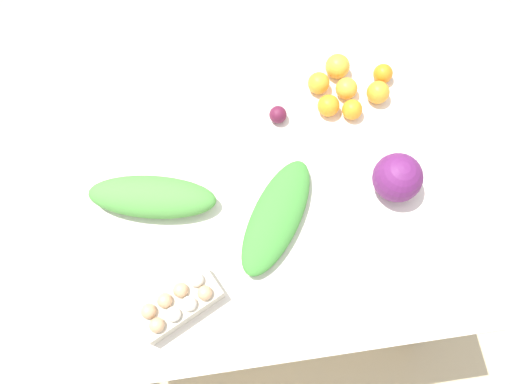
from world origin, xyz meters
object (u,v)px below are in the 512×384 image
greens_bunch_dandelion (152,197)px  orange_6 (352,110)px  greens_bunch_scallion (277,216)px  beet_root (278,115)px  orange_3 (378,92)px  orange_5 (319,83)px  orange_0 (337,66)px  orange_4 (328,106)px  cabbage_purple (397,178)px  orange_1 (346,88)px  orange_2 (383,74)px  egg_carton (179,304)px

greens_bunch_dandelion → orange_6: greens_bunch_dandelion is taller
greens_bunch_scallion → greens_bunch_dandelion: greens_bunch_dandelion is taller
greens_bunch_dandelion → beet_root: 0.48m
orange_3 → orange_6: 0.11m
orange_5 → orange_0: bearing=35.7°
orange_4 → orange_6: (0.07, -0.02, -0.00)m
cabbage_purple → orange_4: bearing=116.1°
orange_1 → orange_3: 0.10m
orange_2 → orange_4: size_ratio=0.91×
beet_root → orange_1: bearing=14.4°
orange_1 → orange_4: (-0.07, -0.06, -0.00)m
orange_1 → orange_5: size_ratio=1.00×
greens_bunch_dandelion → cabbage_purple: bearing=-4.3°
greens_bunch_dandelion → orange_0: greens_bunch_dandelion is taller
egg_carton → greens_bunch_scallion: (0.31, 0.22, -0.01)m
egg_carton → orange_0: 0.92m
egg_carton → orange_3: size_ratio=3.40×
greens_bunch_scallion → beet_root: 0.35m
orange_2 → orange_5: 0.22m
orange_1 → orange_4: same height
greens_bunch_dandelion → orange_5: size_ratio=5.34×
cabbage_purple → orange_1: bearing=101.7°
orange_3 → orange_6: orange_3 is taller
greens_bunch_dandelion → orange_6: (0.66, 0.22, -0.01)m
orange_6 → orange_3: bearing=26.9°
cabbage_purple → greens_bunch_scallion: cabbage_purple is taller
orange_0 → greens_bunch_scallion: bearing=-120.1°
greens_bunch_dandelion → beet_root: size_ratio=6.74×
orange_1 → orange_6: orange_1 is taller
egg_carton → orange_0: egg_carton is taller
greens_bunch_scallion → orange_0: size_ratio=4.78×
orange_6 → orange_0: bearing=95.2°
greens_bunch_scallion → beet_root: greens_bunch_scallion is taller
cabbage_purple → greens_bunch_scallion: (-0.37, -0.05, -0.04)m
cabbage_purple → orange_6: cabbage_purple is taller
orange_5 → orange_6: (0.09, -0.11, -0.00)m
egg_carton → orange_1: egg_carton is taller
cabbage_purple → greens_bunch_scallion: 0.38m
greens_bunch_dandelion → orange_5: 0.66m
greens_bunch_scallion → greens_bunch_dandelion: size_ratio=1.02×
cabbage_purple → orange_4: cabbage_purple is taller
orange_1 → beet_root: bearing=-165.6°
egg_carton → beet_root: (0.37, 0.56, -0.01)m
orange_0 → beet_root: bearing=-146.7°
orange_3 → orange_5: bearing=160.9°
orange_4 → orange_6: 0.08m
orange_0 → orange_1: 0.09m
cabbage_purple → orange_5: size_ratio=2.05×
egg_carton → orange_2: egg_carton is taller
cabbage_purple → orange_2: cabbage_purple is taller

